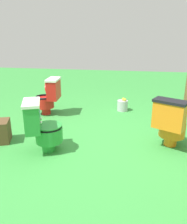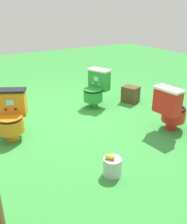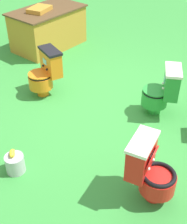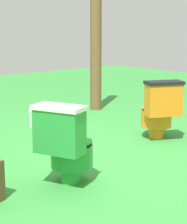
{
  "view_description": "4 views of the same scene",
  "coord_description": "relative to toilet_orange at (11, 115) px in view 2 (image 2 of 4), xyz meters",
  "views": [
    {
      "loc": [
        3.01,
        0.48,
        1.57
      ],
      "look_at": [
        -0.19,
        -0.06,
        0.44
      ],
      "focal_mm": 37.05,
      "sensor_mm": 36.0,
      "label": 1
    },
    {
      "loc": [
        -3.57,
        1.76,
        1.84
      ],
      "look_at": [
        -0.55,
        -0.11,
        0.31
      ],
      "focal_mm": 39.61,
      "sensor_mm": 36.0,
      "label": 2
    },
    {
      "loc": [
        -3.36,
        -1.77,
        2.67
      ],
      "look_at": [
        -0.59,
        -0.1,
        0.34
      ],
      "focal_mm": 49.87,
      "sensor_mm": 36.0,
      "label": 3
    },
    {
      "loc": [
        3.05,
        -2.8,
        1.39
      ],
      "look_at": [
        -0.05,
        -0.07,
        0.51
      ],
      "focal_mm": 67.58,
      "sensor_mm": 36.0,
      "label": 4
    }
  ],
  "objects": [
    {
      "name": "ground",
      "position": [
        0.13,
        -1.05,
        -0.37
      ],
      "size": [
        14.0,
        14.0,
        0.0
      ],
      "primitive_type": "plane",
      "color": "green"
    },
    {
      "name": "toilet_orange",
      "position": [
        0.0,
        0.0,
        0.0
      ],
      "size": [
        0.62,
        0.58,
        0.73
      ],
      "rotation": [
        0.0,
        0.0,
        1.09
      ],
      "color": "orange",
      "rests_on": "ground"
    },
    {
      "name": "toilet_red",
      "position": [
        -1.07,
        -2.17,
        0.0
      ],
      "size": [
        0.45,
        0.52,
        0.73
      ],
      "rotation": [
        0.0,
        0.0,
        3.21
      ],
      "color": "red",
      "rests_on": "ground"
    },
    {
      "name": "toilet_green",
      "position": [
        0.42,
        -1.73,
        0.0
      ],
      "size": [
        0.55,
        0.6,
        0.73
      ],
      "rotation": [
        0.0,
        0.0,
        0.37
      ],
      "color": "green",
      "rests_on": "ground"
    },
    {
      "name": "small_crate",
      "position": [
        0.24,
        -2.46,
        -0.21
      ],
      "size": [
        0.38,
        0.35,
        0.33
      ],
      "primitive_type": "cube",
      "rotation": [
        0.0,
        0.0,
        0.35
      ],
      "color": "brown",
      "rests_on": "ground"
    },
    {
      "name": "lemon_bucket",
      "position": [
        -1.52,
        -0.73,
        -0.25
      ],
      "size": [
        0.22,
        0.22,
        0.28
      ],
      "color": "#B7B7BF",
      "rests_on": "ground"
    }
  ]
}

